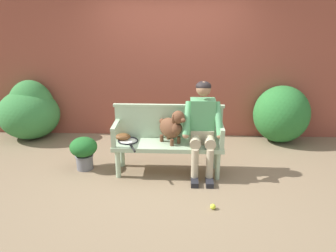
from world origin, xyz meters
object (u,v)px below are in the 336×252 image
dog_on_bench (172,126)px  baseball_glove (123,137)px  potted_plant (84,150)px  garden_bench (168,147)px  person_seated (202,125)px  tennis_ball (213,207)px  tennis_racket (129,141)px

dog_on_bench → baseball_glove: (-0.71, 0.10, -0.20)m
potted_plant → garden_bench: bearing=-2.8°
person_seated → dog_on_bench: size_ratio=2.67×
baseball_glove → tennis_ball: size_ratio=3.33×
baseball_glove → tennis_ball: bearing=-44.9°
tennis_racket → potted_plant: (-0.67, 0.06, -0.18)m
tennis_racket → potted_plant: same height
tennis_racket → baseball_glove: size_ratio=2.64×
person_seated → tennis_racket: (-1.03, 0.01, -0.26)m
baseball_glove → potted_plant: 0.62m
garden_bench → dog_on_bench: bearing=-9.3°
garden_bench → person_seated: size_ratio=1.16×
person_seated → tennis_ball: person_seated is taller
dog_on_bench → tennis_ball: 1.25m
tennis_racket → potted_plant: size_ratio=1.19×
baseball_glove → tennis_ball: (1.23, -1.02, -0.47)m
baseball_glove → dog_on_bench: bearing=-13.2°
dog_on_bench → baseball_glove: size_ratio=2.27×
person_seated → potted_plant: 1.76m
person_seated → dog_on_bench: (-0.41, -0.00, -0.02)m
garden_bench → potted_plant: (-1.23, 0.06, -0.10)m
person_seated → tennis_racket: person_seated is taller
garden_bench → baseball_glove: (-0.65, 0.09, 0.11)m
person_seated → baseball_glove: (-1.13, 0.10, -0.23)m
baseball_glove → tennis_ball: baseball_glove is taller
garden_bench → dog_on_bench: 0.32m
person_seated → baseball_glove: size_ratio=6.04×
tennis_ball → dog_on_bench: bearing=119.2°
garden_bench → potted_plant: size_ratio=3.15×
dog_on_bench → garden_bench: bearing=170.7°
dog_on_bench → potted_plant: dog_on_bench is taller
dog_on_bench → tennis_racket: 0.66m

